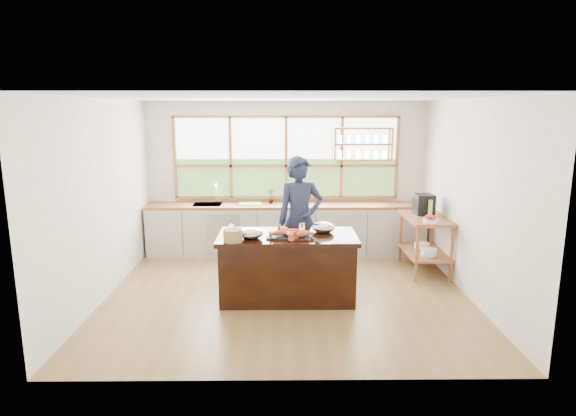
{
  "coord_description": "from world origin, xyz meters",
  "views": [
    {
      "loc": [
        -0.05,
        -6.43,
        2.54
      ],
      "look_at": [
        0.01,
        0.15,
        1.2
      ],
      "focal_mm": 30.0,
      "sensor_mm": 36.0,
      "label": 1
    }
  ],
  "objects_px": {
    "cook": "(300,221)",
    "wicker_basket": "(233,235)",
    "island": "(287,267)",
    "espresso_machine": "(424,204)"
  },
  "relations": [
    {
      "from": "cook",
      "to": "wicker_basket",
      "type": "xyz_separation_m",
      "value": [
        -0.89,
        -0.97,
        0.03
      ]
    },
    {
      "from": "cook",
      "to": "wicker_basket",
      "type": "distance_m",
      "value": 1.32
    },
    {
      "from": "island",
      "to": "wicker_basket",
      "type": "relative_size",
      "value": 7.57
    },
    {
      "from": "cook",
      "to": "espresso_machine",
      "type": "xyz_separation_m",
      "value": [
        2.0,
        0.62,
        0.12
      ]
    },
    {
      "from": "island",
      "to": "espresso_machine",
      "type": "xyz_separation_m",
      "value": [
        2.19,
        1.27,
        0.61
      ]
    },
    {
      "from": "espresso_machine",
      "to": "island",
      "type": "bearing_deg",
      "value": -153.79
    },
    {
      "from": "island",
      "to": "wicker_basket",
      "type": "height_order",
      "value": "wicker_basket"
    },
    {
      "from": "island",
      "to": "espresso_machine",
      "type": "bearing_deg",
      "value": 30.09
    },
    {
      "from": "espresso_machine",
      "to": "wicker_basket",
      "type": "distance_m",
      "value": 3.3
    },
    {
      "from": "island",
      "to": "wicker_basket",
      "type": "distance_m",
      "value": 0.93
    }
  ]
}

